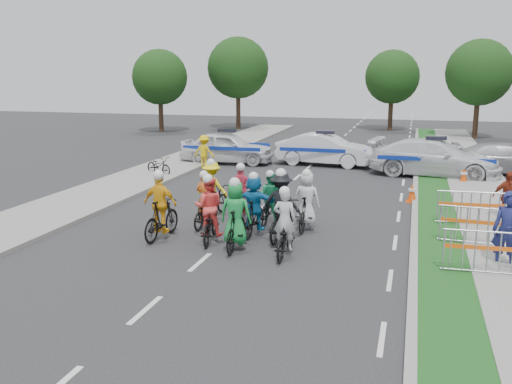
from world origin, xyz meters
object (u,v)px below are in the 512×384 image
(rider_2, at_px, (209,216))
(rider_4, at_px, (281,212))
(tree_3, at_px, (238,68))
(spectator_0, at_px, (507,231))
(barrier_0, at_px, (487,255))
(marshal_hiviz, at_px, (204,152))
(barrier_2, at_px, (470,210))
(police_car_0, at_px, (227,148))
(parked_bike, at_px, (159,166))
(rider_7, at_px, (307,206))
(tree_4, at_px, (392,77))
(tree_0, at_px, (160,77))
(police_car_1, at_px, (325,150))
(rider_3, at_px, (161,213))
(rider_1, at_px, (236,222))
(rider_8, at_px, (270,204))
(cone_0, at_px, (412,193))
(rider_10, at_px, (212,194))
(rider_0, at_px, (285,233))
(rider_5, at_px, (254,208))
(rider_9, at_px, (242,197))
(tree_1, at_px, (480,73))
(civilian_sedan, at_px, (507,159))
(barrier_1, at_px, (477,228))
(rider_6, at_px, (205,208))
(police_car_2, at_px, (435,158))
(cone_1, at_px, (464,176))

(rider_2, height_order, rider_4, rider_4)
(rider_2, distance_m, tree_3, 31.72)
(spectator_0, xyz_separation_m, barrier_0, (-0.51, -0.82, -0.38))
(marshal_hiviz, xyz_separation_m, barrier_2, (11.60, -8.09, -0.24))
(police_car_0, xyz_separation_m, marshal_hiviz, (-0.62, -1.67, -0.00))
(parked_bike, bearing_deg, spectator_0, -97.49)
(rider_7, distance_m, tree_4, 30.59)
(tree_0, bearing_deg, police_car_0, -53.28)
(police_car_1, bearing_deg, rider_2, -177.74)
(rider_3, bearing_deg, rider_1, 175.01)
(rider_8, bearing_deg, cone_0, -122.45)
(rider_8, xyz_separation_m, rider_10, (-2.04, 0.37, 0.10))
(rider_0, xyz_separation_m, rider_5, (-1.27, 1.63, 0.17))
(rider_0, distance_m, rider_9, 3.93)
(tree_1, bearing_deg, barrier_2, -95.30)
(rider_3, height_order, rider_7, rider_3)
(rider_4, xyz_separation_m, tree_4, (1.53, 31.47, 3.40))
(rider_5, bearing_deg, tree_1, -105.05)
(rider_9, distance_m, cone_0, 6.55)
(rider_1, height_order, tree_1, tree_1)
(police_car_0, distance_m, tree_0, 16.61)
(rider_10, distance_m, cone_0, 7.37)
(rider_2, height_order, civilian_sedan, rider_2)
(rider_9, xyz_separation_m, barrier_1, (6.95, -1.26, -0.15))
(civilian_sedan, relative_size, parked_bike, 2.98)
(rider_8, relative_size, police_car_1, 0.37)
(rider_1, distance_m, cone_0, 8.33)
(rider_6, bearing_deg, civilian_sedan, -126.64)
(rider_3, relative_size, cone_0, 2.84)
(cone_0, xyz_separation_m, parked_bike, (-11.18, 2.60, 0.09))
(rider_3, bearing_deg, rider_9, -114.72)
(rider_8, height_order, tree_1, tree_1)
(rider_3, relative_size, barrier_2, 0.99)
(tree_0, bearing_deg, rider_8, -58.36)
(spectator_0, bearing_deg, rider_2, -166.06)
(barrier_1, bearing_deg, police_car_2, 94.33)
(rider_7, xyz_separation_m, rider_9, (-2.24, 0.73, -0.02))
(rider_6, height_order, police_car_2, rider_6)
(police_car_1, xyz_separation_m, tree_1, (8.35, 14.32, 3.75))
(rider_5, bearing_deg, barrier_1, -174.31)
(rider_6, height_order, rider_9, rider_9)
(cone_0, height_order, tree_4, tree_4)
(rider_4, height_order, police_car_1, rider_4)
(rider_6, relative_size, rider_8, 0.99)
(civilian_sedan, relative_size, cone_1, 6.91)
(rider_6, bearing_deg, rider_2, 117.56)
(barrier_0, xyz_separation_m, barrier_2, (0.00, 4.46, 0.00))
(rider_1, height_order, police_car_2, rider_1)
(civilian_sedan, bearing_deg, rider_9, 136.37)
(police_car_2, bearing_deg, tree_4, 17.26)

